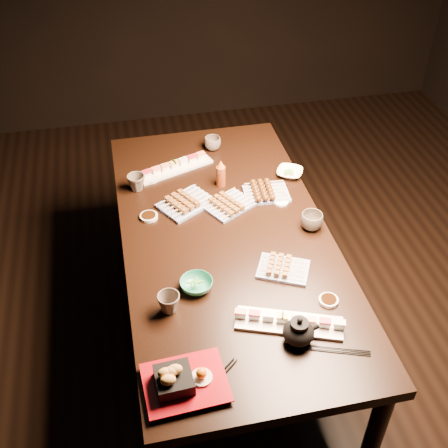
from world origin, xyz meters
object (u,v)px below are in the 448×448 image
(sushi_platter_far, at_px, (174,165))
(edamame_bowl_cream, at_px, (290,173))
(teacup_near_left, at_px, (169,303))
(condiment_bottle, at_px, (221,173))
(sushi_platter_near, at_px, (289,320))
(yakitori_plate_right, at_px, (283,266))
(yakitori_plate_center, at_px, (229,202))
(edamame_bowl_green, at_px, (196,285))
(teacup_far_right, at_px, (213,143))
(teacup_far_left, at_px, (136,183))
(tempura_tray, at_px, (185,377))
(teapot, at_px, (299,330))
(yakitori_plate_left, at_px, (186,200))
(dining_table, at_px, (226,294))
(teacup_mid_right, at_px, (312,221))

(sushi_platter_far, height_order, edamame_bowl_cream, sushi_platter_far)
(teacup_near_left, bearing_deg, condiment_bottle, 64.70)
(sushi_platter_near, distance_m, yakitori_plate_right, 0.28)
(yakitori_plate_center, relative_size, condiment_bottle, 1.50)
(edamame_bowl_green, bearing_deg, teacup_far_right, 75.33)
(teacup_far_left, bearing_deg, condiment_bottle, -6.79)
(sushi_platter_far, bearing_deg, tempura_tray, 63.66)
(teacup_far_left, bearing_deg, yakitori_plate_center, -29.09)
(teacup_far_right, bearing_deg, tempura_tray, -104.63)
(sushi_platter_near, bearing_deg, yakitori_plate_center, 115.27)
(teacup_near_left, relative_size, teapot, 0.64)
(edamame_bowl_cream, height_order, condiment_bottle, condiment_bottle)
(edamame_bowl_cream, relative_size, teacup_near_left, 1.46)
(teacup_far_right, xyz_separation_m, teapot, (0.05, -1.31, 0.02))
(teacup_far_right, bearing_deg, teapot, -87.73)
(yakitori_plate_center, bearing_deg, sushi_platter_near, -114.94)
(yakitori_plate_right, xyz_separation_m, teacup_near_left, (-0.48, -0.12, 0.01))
(yakitori_plate_center, height_order, yakitori_plate_left, yakitori_plate_left)
(sushi_platter_near, bearing_deg, teapot, -63.02)
(sushi_platter_far, xyz_separation_m, edamame_bowl_cream, (0.55, -0.17, -0.01))
(yakitori_plate_center, relative_size, teacup_far_right, 2.38)
(yakitori_plate_center, relative_size, tempura_tray, 0.76)
(sushi_platter_near, height_order, sushi_platter_far, same)
(condiment_bottle, bearing_deg, yakitori_plate_center, -88.96)
(yakitori_plate_center, height_order, teacup_far_left, teacup_far_left)
(dining_table, height_order, sushi_platter_far, sushi_platter_far)
(teacup_mid_right, height_order, teacup_far_left, teacup_far_left)
(sushi_platter_far, bearing_deg, yakitori_plate_center, 99.76)
(teacup_near_left, height_order, condiment_bottle, condiment_bottle)
(yakitori_plate_right, xyz_separation_m, tempura_tray, (-0.47, -0.46, 0.02))
(yakitori_plate_right, xyz_separation_m, teapot, (-0.05, -0.35, 0.03))
(edamame_bowl_cream, xyz_separation_m, tempura_tray, (-0.70, -1.10, 0.04))
(yakitori_plate_center, bearing_deg, tempura_tray, -140.90)
(sushi_platter_far, distance_m, teacup_far_left, 0.24)
(teacup_far_left, relative_size, teacup_far_right, 0.97)
(teacup_near_left, distance_m, teacup_far_right, 1.14)
(sushi_platter_near, bearing_deg, condiment_bottle, 114.50)
(edamame_bowl_cream, bearing_deg, yakitori_plate_center, -151.80)
(dining_table, relative_size, tempura_tray, 6.53)
(yakitori_plate_right, xyz_separation_m, yakitori_plate_left, (-0.32, 0.51, 0.00))
(teacup_far_right, bearing_deg, yakitori_plate_center, -92.29)
(edamame_bowl_cream, bearing_deg, condiment_bottle, -178.56)
(edamame_bowl_cream, distance_m, teacup_mid_right, 0.41)
(yakitori_plate_left, bearing_deg, sushi_platter_far, 61.51)
(yakitori_plate_left, height_order, edamame_bowl_green, yakitori_plate_left)
(edamame_bowl_cream, distance_m, teacup_near_left, 1.04)
(edamame_bowl_green, bearing_deg, dining_table, 57.77)
(teacup_mid_right, distance_m, teapot, 0.64)
(teacup_near_left, bearing_deg, edamame_bowl_cream, 47.03)
(edamame_bowl_green, relative_size, teacup_far_right, 1.46)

